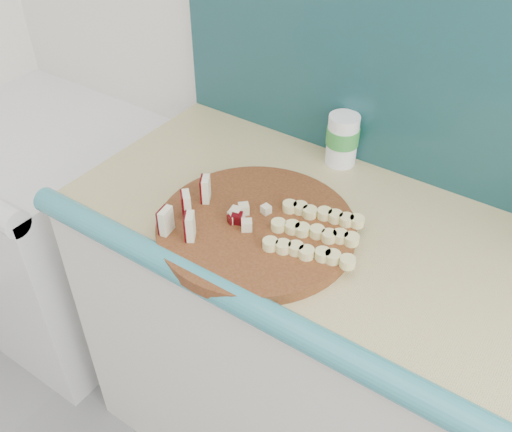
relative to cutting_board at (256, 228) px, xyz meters
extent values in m
cube|color=white|center=(-0.94, 0.11, -0.52)|extent=(0.70, 0.70, 0.80)
cylinder|color=#48230F|center=(0.00, 0.00, 0.00)|extent=(0.54, 0.54, 0.03)
cube|color=#EDE6BD|center=(-0.14, -0.13, 0.04)|extent=(0.03, 0.04, 0.06)
cube|color=#420409|center=(-0.15, -0.13, 0.04)|extent=(0.01, 0.04, 0.06)
cube|color=#EDE6BD|center=(-0.14, -0.06, 0.04)|extent=(0.03, 0.04, 0.06)
cube|color=#420409|center=(-0.15, -0.07, 0.04)|extent=(0.01, 0.04, 0.06)
cube|color=#EDE6BD|center=(-0.14, 0.01, 0.04)|extent=(0.03, 0.04, 0.06)
cube|color=#420409|center=(-0.15, 0.00, 0.04)|extent=(0.01, 0.04, 0.06)
cube|color=#EDE6BD|center=(-0.09, -0.12, 0.04)|extent=(0.03, 0.04, 0.06)
cube|color=#420409|center=(-0.10, -0.12, 0.04)|extent=(0.01, 0.04, 0.06)
cube|color=beige|center=(-0.02, 0.00, 0.02)|extent=(0.02, 0.02, 0.02)
cube|color=beige|center=(-0.02, 0.01, 0.02)|extent=(0.02, 0.02, 0.02)
cube|color=#420409|center=(-0.03, 0.02, 0.02)|extent=(0.02, 0.02, 0.02)
cube|color=beige|center=(-0.03, 0.00, 0.02)|extent=(0.02, 0.02, 0.02)
cube|color=beige|center=(-0.05, -0.01, 0.02)|extent=(0.02, 0.02, 0.02)
cube|color=beige|center=(-0.05, -0.02, 0.02)|extent=(0.02, 0.02, 0.02)
cube|color=beige|center=(-0.03, -0.02, 0.02)|extent=(0.02, 0.02, 0.02)
cube|color=beige|center=(-0.02, -0.03, 0.02)|extent=(0.02, 0.02, 0.02)
cube|color=#420409|center=(0.00, -0.02, 0.02)|extent=(0.02, 0.02, 0.02)
cylinder|color=#F0E593|center=(0.07, -0.05, 0.02)|extent=(0.03, 0.03, 0.02)
cylinder|color=#F0E593|center=(0.10, -0.04, 0.02)|extent=(0.03, 0.03, 0.02)
cylinder|color=#F0E593|center=(0.12, -0.03, 0.02)|extent=(0.03, 0.03, 0.02)
cylinder|color=#F0E593|center=(0.15, -0.03, 0.02)|extent=(0.03, 0.03, 0.02)
cylinder|color=#F0E593|center=(0.17, -0.02, 0.02)|extent=(0.03, 0.03, 0.02)
cylinder|color=#F0E593|center=(0.20, -0.01, 0.02)|extent=(0.03, 0.03, 0.02)
cylinder|color=#F0E593|center=(0.22, 0.00, 0.02)|extent=(0.03, 0.03, 0.02)
cylinder|color=#F0E593|center=(0.05, 0.02, 0.02)|extent=(0.03, 0.03, 0.02)
cylinder|color=#F0E593|center=(0.08, 0.02, 0.02)|extent=(0.03, 0.03, 0.02)
cylinder|color=#F0E593|center=(0.10, 0.03, 0.02)|extent=(0.03, 0.03, 0.02)
cylinder|color=#F0E593|center=(0.13, 0.04, 0.02)|extent=(0.03, 0.03, 0.02)
cylinder|color=#F0E593|center=(0.15, 0.04, 0.02)|extent=(0.03, 0.03, 0.02)
cylinder|color=#F0E593|center=(0.18, 0.05, 0.02)|extent=(0.03, 0.03, 0.02)
cylinder|color=#F0E593|center=(0.20, 0.06, 0.02)|extent=(0.03, 0.03, 0.02)
cylinder|color=#F0E593|center=(0.03, 0.08, 0.02)|extent=(0.03, 0.03, 0.02)
cylinder|color=#F0E593|center=(0.06, 0.09, 0.02)|extent=(0.03, 0.03, 0.02)
cylinder|color=#F0E593|center=(0.09, 0.09, 0.02)|extent=(0.03, 0.03, 0.02)
cylinder|color=#F0E593|center=(0.11, 0.10, 0.02)|extent=(0.03, 0.03, 0.02)
cylinder|color=#F0E593|center=(0.14, 0.11, 0.02)|extent=(0.03, 0.03, 0.02)
cylinder|color=#F0E593|center=(0.16, 0.11, 0.02)|extent=(0.03, 0.03, 0.02)
cylinder|color=#F0E593|center=(0.19, 0.12, 0.02)|extent=(0.03, 0.03, 0.02)
cylinder|color=white|center=(0.02, 0.35, 0.05)|extent=(0.08, 0.08, 0.13)
cylinder|color=green|center=(0.02, 0.35, 0.06)|extent=(0.08, 0.08, 0.04)
camera|label=1|loc=(0.54, -0.78, 0.82)|focal=40.00mm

